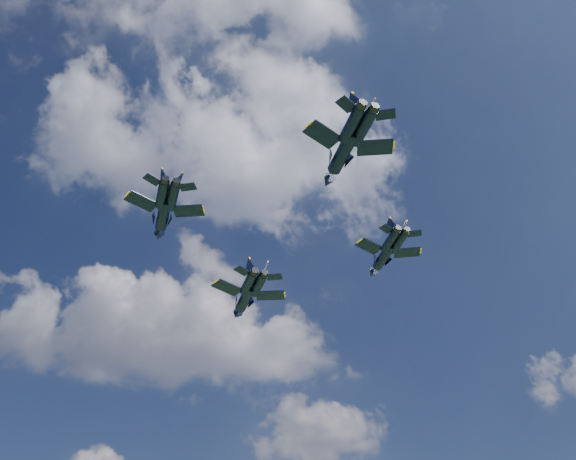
# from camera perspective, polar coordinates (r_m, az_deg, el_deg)

# --- Properties ---
(jet_lead) EXTENTS (12.71, 17.03, 4.01)m
(jet_lead) POSITION_cam_1_polar(r_m,az_deg,el_deg) (98.55, -4.41, -7.02)
(jet_lead) COLOR black
(jet_left) EXTENTS (11.12, 14.80, 3.49)m
(jet_left) POSITION_cam_1_polar(r_m,az_deg,el_deg) (82.55, -12.58, 1.39)
(jet_left) COLOR black
(jet_right) EXTENTS (10.61, 13.95, 3.29)m
(jet_right) POSITION_cam_1_polar(r_m,az_deg,el_deg) (88.98, 9.61, -2.75)
(jet_right) COLOR black
(jet_slot) EXTENTS (12.10, 16.12, 3.80)m
(jet_slot) POSITION_cam_1_polar(r_m,az_deg,el_deg) (74.10, 5.47, 7.63)
(jet_slot) COLOR black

